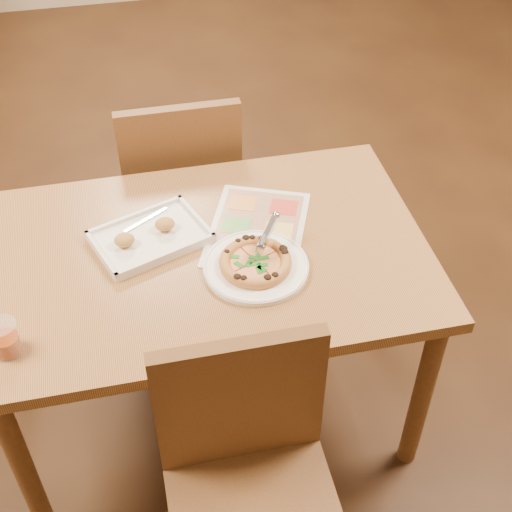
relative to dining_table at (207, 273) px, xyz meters
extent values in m
plane|color=black|center=(0.00, 0.00, -0.63)|extent=(7.00, 7.00, 0.00)
cube|color=#9C6E3E|center=(0.00, 0.00, 0.07)|extent=(1.30, 0.85, 0.04)
cylinder|color=brown|center=(-0.59, -0.36, -0.29)|extent=(0.06, 0.06, 0.68)
cylinder|color=brown|center=(-0.59, 0.36, -0.29)|extent=(0.06, 0.06, 0.68)
cylinder|color=brown|center=(0.59, -0.36, -0.29)|extent=(0.06, 0.06, 0.68)
cylinder|color=brown|center=(0.59, 0.36, -0.29)|extent=(0.06, 0.06, 0.68)
cube|color=brown|center=(0.00, -0.51, 0.04)|extent=(0.42, 0.04, 0.45)
cube|color=brown|center=(0.00, 0.70, -0.18)|extent=(0.42, 0.42, 0.04)
cube|color=brown|center=(0.00, 0.51, 0.04)|extent=(0.42, 0.04, 0.45)
cylinder|color=white|center=(0.13, -0.10, 0.09)|extent=(0.34, 0.34, 0.02)
cylinder|color=#CD8A46|center=(0.13, -0.10, 0.11)|extent=(0.20, 0.20, 0.01)
cylinder|color=#E4C97C|center=(0.13, -0.10, 0.11)|extent=(0.17, 0.17, 0.01)
torus|color=#CD8A46|center=(0.13, -0.10, 0.11)|extent=(0.21, 0.21, 0.03)
cylinder|color=silver|center=(0.15, -0.08, 0.15)|extent=(0.05, 0.06, 0.07)
cube|color=silver|center=(0.18, -0.04, 0.17)|extent=(0.08, 0.09, 0.06)
cube|color=silver|center=(-0.15, 0.08, 0.09)|extent=(0.38, 0.32, 0.02)
cube|color=silver|center=(-0.15, 0.08, 0.11)|extent=(0.14, 0.09, 0.00)
ellipsoid|color=#C69547|center=(-0.23, 0.06, 0.13)|extent=(0.06, 0.05, 0.04)
ellipsoid|color=#C69547|center=(-0.10, 0.10, 0.13)|extent=(0.06, 0.05, 0.04)
cylinder|color=maroon|center=(-0.55, -0.26, 0.11)|extent=(0.07, 0.07, 0.05)
cylinder|color=white|center=(-0.55, -0.26, 0.13)|extent=(0.08, 0.08, 0.10)
cube|color=silver|center=(0.17, 0.07, 0.09)|extent=(0.41, 0.47, 0.00)
camera|label=1|loc=(-0.18, -1.52, 1.49)|focal=50.00mm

